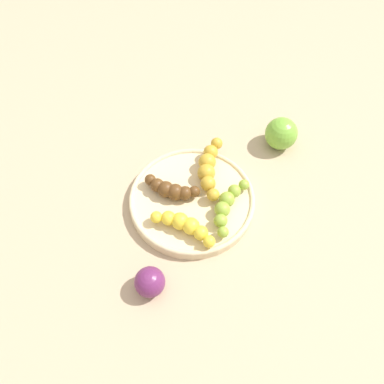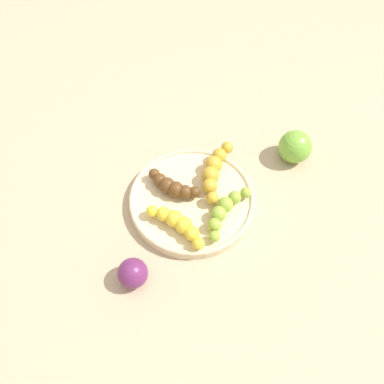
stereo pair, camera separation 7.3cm
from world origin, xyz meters
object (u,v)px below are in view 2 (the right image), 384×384
at_px(banana_green, 224,210).
at_px(apple_green, 295,147).
at_px(banana_yellow, 178,223).
at_px(fruit_bowl, 192,199).
at_px(banana_spotted, 214,170).
at_px(plum_purple, 133,273).
at_px(banana_overripe, 172,186).

xyz_separation_m(banana_green, apple_green, (0.20, 0.08, 0.00)).
xyz_separation_m(banana_yellow, apple_green, (0.29, 0.07, -0.00)).
height_order(fruit_bowl, banana_spotted, banana_spotted).
xyz_separation_m(banana_spotted, plum_purple, (-0.21, -0.13, -0.01)).
distance_m(fruit_bowl, banana_yellow, 0.07).
bearing_deg(plum_purple, banana_yellow, 27.27).
bearing_deg(plum_purple, banana_spotted, 32.08).
relative_size(banana_overripe, banana_yellow, 0.82).
bearing_deg(fruit_bowl, apple_green, 5.06).
bearing_deg(banana_green, plum_purple, 70.98).
bearing_deg(apple_green, banana_yellow, -166.13).
xyz_separation_m(banana_yellow, plum_purple, (-0.10, -0.05, -0.01)).
bearing_deg(apple_green, banana_green, -158.35).
xyz_separation_m(fruit_bowl, plum_purple, (-0.15, -0.10, 0.01)).
distance_m(fruit_bowl, banana_overripe, 0.05).
bearing_deg(fruit_bowl, banana_green, -56.09).
height_order(fruit_bowl, banana_green, banana_green).
bearing_deg(apple_green, fruit_bowl, -174.94).
distance_m(banana_overripe, plum_purple, 0.18).
relative_size(banana_yellow, apple_green, 1.68).
relative_size(fruit_bowl, plum_purple, 4.64).
height_order(banana_spotted, banana_overripe, banana_spotted).
height_order(banana_overripe, banana_yellow, same).
distance_m(fruit_bowl, plum_purple, 0.18).
bearing_deg(banana_yellow, plum_purple, 178.28).
bearing_deg(banana_overripe, banana_yellow, 37.86).
xyz_separation_m(fruit_bowl, banana_overripe, (-0.03, 0.03, 0.02)).
bearing_deg(apple_green, banana_spotted, 177.09).
xyz_separation_m(banana_overripe, banana_yellow, (-0.02, -0.08, -0.00)).
bearing_deg(banana_green, banana_overripe, 5.64).
distance_m(banana_spotted, banana_overripe, 0.09).
xyz_separation_m(banana_overripe, plum_purple, (-0.12, -0.13, -0.01)).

